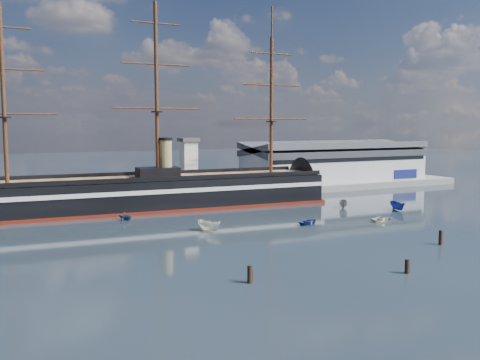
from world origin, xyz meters
name	(u,v)px	position (x,y,z in m)	size (l,w,h in m)	color
ground	(230,218)	(0.00, 40.00, 0.00)	(600.00, 600.00, 0.00)	black
quay	(208,196)	(10.00, 76.00, 0.00)	(180.00, 18.00, 2.00)	slate
warehouse	(335,162)	(58.00, 80.00, 7.98)	(63.00, 21.00, 11.60)	#B7BABC
quay_tower	(189,164)	(3.00, 73.00, 9.75)	(5.00, 5.00, 15.00)	silver
warship	(143,193)	(-13.88, 60.00, 4.04)	(113.30, 21.09, 53.94)	black
motorboat_a	(209,231)	(-10.06, 28.48, 0.00)	(6.81, 2.50, 2.72)	white
motorboat_b	(309,224)	(11.66, 26.28, 0.00)	(3.24, 1.29, 1.51)	navy
motorboat_c	(343,208)	(31.25, 40.11, 0.00)	(6.10, 2.24, 2.44)	slate
motorboat_d	(125,220)	(-21.50, 48.00, 0.00)	(5.52, 2.39, 2.02)	navy
motorboat_e	(383,221)	(27.46, 21.62, 0.00)	(3.20, 1.28, 1.49)	silver
motorboat_f	(398,210)	(40.86, 31.45, 0.00)	(6.77, 2.48, 2.71)	navy
piling_near_left	(250,283)	(-18.70, -5.05, 0.00)	(0.64, 0.64, 3.06)	black
piling_near_mid	(407,273)	(3.08, -10.92, 0.00)	(0.64, 0.64, 2.75)	black
piling_near_right	(440,245)	(21.22, -0.05, 0.00)	(0.64, 0.64, 3.27)	black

